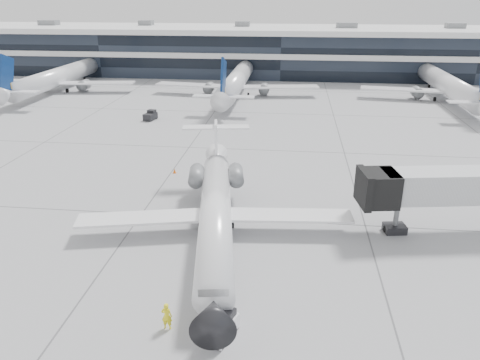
# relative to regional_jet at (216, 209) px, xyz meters

# --- Properties ---
(ground) EXTENTS (220.00, 220.00, 0.00)m
(ground) POSITION_rel_regional_jet_xyz_m (2.63, 2.95, -2.25)
(ground) COLOR #959698
(ground) RESTS_ON ground
(terminal) EXTENTS (170.00, 22.00, 10.00)m
(terminal) POSITION_rel_regional_jet_xyz_m (2.63, 84.95, 2.75)
(terminal) COLOR black
(terminal) RESTS_ON ground
(bg_jet_left) EXTENTS (32.00, 40.00, 9.60)m
(bg_jet_left) POSITION_rel_regional_jet_xyz_m (-42.37, 57.95, -2.25)
(bg_jet_left) COLOR white
(bg_jet_left) RESTS_ON ground
(bg_jet_center) EXTENTS (32.00, 40.00, 9.60)m
(bg_jet_center) POSITION_rel_regional_jet_xyz_m (-5.37, 57.95, -2.25)
(bg_jet_center) COLOR white
(bg_jet_center) RESTS_ON ground
(bg_jet_right) EXTENTS (32.00, 40.00, 9.60)m
(bg_jet_right) POSITION_rel_regional_jet_xyz_m (34.63, 57.95, -2.25)
(bg_jet_right) COLOR white
(bg_jet_right) RESTS_ON ground
(regional_jet) EXTENTS (22.79, 28.44, 6.58)m
(regional_jet) POSITION_rel_regional_jet_xyz_m (0.00, 0.00, 0.00)
(regional_jet) COLOR white
(regional_jet) RESTS_ON ground
(jet_bridge) EXTENTS (17.53, 6.01, 5.63)m
(jet_bridge) POSITION_rel_regional_jet_xyz_m (21.17, 3.06, 1.86)
(jet_bridge) COLOR #BBBEC0
(jet_bridge) RESTS_ON ground
(ramp_worker) EXTENTS (0.67, 0.46, 1.79)m
(ramp_worker) POSITION_rel_regional_jet_xyz_m (-0.96, -12.12, -1.35)
(ramp_worker) COLOR yellow
(ramp_worker) RESTS_ON ground
(baggage_tug) EXTENTS (2.09, 2.68, 1.49)m
(baggage_tug) POSITION_rel_regional_jet_xyz_m (2.33, -12.35, -1.58)
(baggage_tug) COLOR white
(baggage_tug) RESTS_ON ground
(traffic_cone) EXTENTS (0.47, 0.47, 0.53)m
(traffic_cone) POSITION_rel_regional_jet_xyz_m (-6.96, 13.55, -1.99)
(traffic_cone) COLOR #EE5D0C
(traffic_cone) RESTS_ON ground
(far_tug) EXTENTS (1.90, 2.63, 1.52)m
(far_tug) POSITION_rel_regional_jet_xyz_m (-16.56, 36.40, -1.57)
(far_tug) COLOR black
(far_tug) RESTS_ON ground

